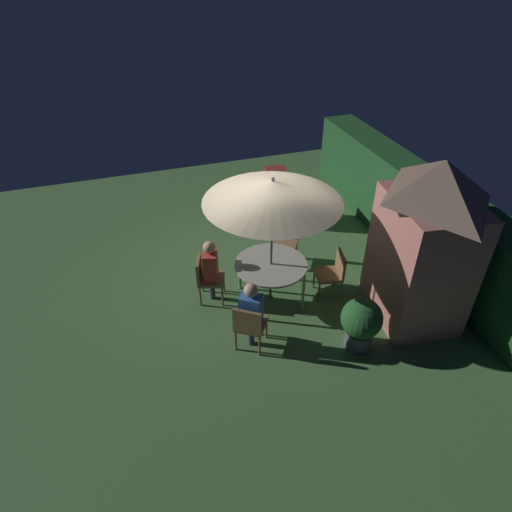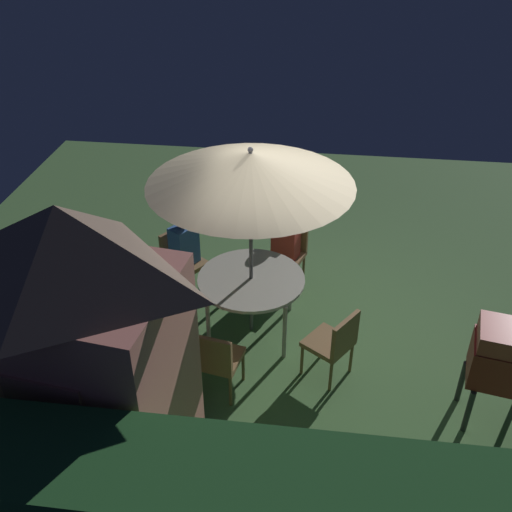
{
  "view_description": "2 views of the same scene",
  "coord_description": "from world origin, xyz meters",
  "px_view_note": "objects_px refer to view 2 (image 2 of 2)",
  "views": [
    {
      "loc": [
        6.61,
        -2.09,
        5.48
      ],
      "look_at": [
        0.75,
        -0.15,
        1.04
      ],
      "focal_mm": 31.24,
      "sensor_mm": 36.0,
      "label": 1
    },
    {
      "loc": [
        -0.05,
        5.79,
        4.88
      ],
      "look_at": [
        0.68,
        0.05,
        1.06
      ],
      "focal_mm": 41.25,
      "sensor_mm": 36.0,
      "label": 2
    }
  ],
  "objects_px": {
    "bbq_grill": "(508,358)",
    "chair_toward_hedge": "(216,358)",
    "chair_toward_house": "(335,341)",
    "person_in_red": "(286,236)",
    "chair_far_side": "(181,257)",
    "garden_shed": "(85,355)",
    "person_in_blue": "(184,243)",
    "patio_umbrella": "(251,169)",
    "chair_near_shed": "(288,250)",
    "potted_plant_by_shed": "(101,338)",
    "patio_table": "(251,282)"
  },
  "relations": [
    {
      "from": "patio_table",
      "to": "person_in_blue",
      "type": "xyz_separation_m",
      "value": [
        0.98,
        -0.68,
        0.05
      ]
    },
    {
      "from": "garden_shed",
      "to": "person_in_blue",
      "type": "xyz_separation_m",
      "value": [
        -0.12,
        -2.91,
        -0.69
      ]
    },
    {
      "from": "garden_shed",
      "to": "chair_toward_hedge",
      "type": "relative_size",
      "value": 3.23
    },
    {
      "from": "potted_plant_by_shed",
      "to": "chair_near_shed",
      "type": "bearing_deg",
      "value": -132.95
    },
    {
      "from": "bbq_grill",
      "to": "chair_far_side",
      "type": "height_order",
      "value": "bbq_grill"
    },
    {
      "from": "chair_toward_hedge",
      "to": "person_in_red",
      "type": "height_order",
      "value": "person_in_red"
    },
    {
      "from": "chair_toward_house",
      "to": "person_in_blue",
      "type": "distance_m",
      "value": 2.45
    },
    {
      "from": "chair_far_side",
      "to": "bbq_grill",
      "type": "bearing_deg",
      "value": 153.95
    },
    {
      "from": "bbq_grill",
      "to": "chair_toward_house",
      "type": "relative_size",
      "value": 1.33
    },
    {
      "from": "chair_near_shed",
      "to": "chair_far_side",
      "type": "xyz_separation_m",
      "value": [
        1.41,
        0.36,
        0.0
      ]
    },
    {
      "from": "garden_shed",
      "to": "person_in_red",
      "type": "relative_size",
      "value": 2.3
    },
    {
      "from": "chair_toward_house",
      "to": "person_in_blue",
      "type": "height_order",
      "value": "person_in_blue"
    },
    {
      "from": "bbq_grill",
      "to": "chair_toward_hedge",
      "type": "relative_size",
      "value": 1.33
    },
    {
      "from": "potted_plant_by_shed",
      "to": "person_in_blue",
      "type": "relative_size",
      "value": 0.74
    },
    {
      "from": "patio_umbrella",
      "to": "person_in_blue",
      "type": "bearing_deg",
      "value": -34.93
    },
    {
      "from": "garden_shed",
      "to": "chair_toward_hedge",
      "type": "distance_m",
      "value": 1.7
    },
    {
      "from": "patio_umbrella",
      "to": "person_in_red",
      "type": "height_order",
      "value": "patio_umbrella"
    },
    {
      "from": "patio_umbrella",
      "to": "chair_toward_hedge",
      "type": "relative_size",
      "value": 2.74
    },
    {
      "from": "potted_plant_by_shed",
      "to": "bbq_grill",
      "type": "bearing_deg",
      "value": 178.09
    },
    {
      "from": "garden_shed",
      "to": "patio_table",
      "type": "bearing_deg",
      "value": -116.41
    },
    {
      "from": "person_in_blue",
      "to": "chair_far_side",
      "type": "bearing_deg",
      "value": -34.93
    },
    {
      "from": "chair_toward_hedge",
      "to": "person_in_blue",
      "type": "height_order",
      "value": "person_in_blue"
    },
    {
      "from": "person_in_red",
      "to": "patio_table",
      "type": "bearing_deg",
      "value": 71.77
    },
    {
      "from": "patio_umbrella",
      "to": "chair_far_side",
      "type": "relative_size",
      "value": 2.74
    },
    {
      "from": "patio_table",
      "to": "person_in_blue",
      "type": "relative_size",
      "value": 1.02
    },
    {
      "from": "patio_table",
      "to": "chair_toward_hedge",
      "type": "xyz_separation_m",
      "value": [
        0.23,
        1.13,
        -0.21
      ]
    },
    {
      "from": "bbq_grill",
      "to": "person_in_blue",
      "type": "relative_size",
      "value": 0.95
    },
    {
      "from": "potted_plant_by_shed",
      "to": "person_in_blue",
      "type": "height_order",
      "value": "person_in_blue"
    },
    {
      "from": "person_in_blue",
      "to": "patio_umbrella",
      "type": "bearing_deg",
      "value": 145.07
    },
    {
      "from": "patio_table",
      "to": "chair_far_side",
      "type": "bearing_deg",
      "value": -34.93
    },
    {
      "from": "patio_umbrella",
      "to": "chair_near_shed",
      "type": "xyz_separation_m",
      "value": [
        -0.36,
        -1.1,
        -1.7
      ]
    },
    {
      "from": "patio_umbrella",
      "to": "chair_near_shed",
      "type": "bearing_deg",
      "value": -108.23
    },
    {
      "from": "garden_shed",
      "to": "chair_toward_house",
      "type": "bearing_deg",
      "value": -144.46
    },
    {
      "from": "garden_shed",
      "to": "chair_toward_house",
      "type": "distance_m",
      "value": 2.78
    },
    {
      "from": "patio_umbrella",
      "to": "person_in_blue",
      "type": "xyz_separation_m",
      "value": [
        0.98,
        -0.68,
        -1.44
      ]
    },
    {
      "from": "chair_near_shed",
      "to": "chair_toward_hedge",
      "type": "distance_m",
      "value": 2.3
    },
    {
      "from": "chair_near_shed",
      "to": "person_in_blue",
      "type": "distance_m",
      "value": 1.43
    },
    {
      "from": "garden_shed",
      "to": "person_in_blue",
      "type": "height_order",
      "value": "garden_shed"
    },
    {
      "from": "bbq_grill",
      "to": "chair_far_side",
      "type": "distance_m",
      "value": 4.2
    },
    {
      "from": "bbq_grill",
      "to": "patio_table",
      "type": "bearing_deg",
      "value": -22.18
    },
    {
      "from": "chair_near_shed",
      "to": "chair_toward_house",
      "type": "relative_size",
      "value": 1.0
    },
    {
      "from": "person_in_red",
      "to": "chair_toward_hedge",
      "type": "bearing_deg",
      "value": 75.3
    },
    {
      "from": "chair_near_shed",
      "to": "person_in_red",
      "type": "relative_size",
      "value": 0.71
    },
    {
      "from": "patio_table",
      "to": "potted_plant_by_shed",
      "type": "height_order",
      "value": "potted_plant_by_shed"
    },
    {
      "from": "person_in_red",
      "to": "potted_plant_by_shed",
      "type": "bearing_deg",
      "value": 46.3
    },
    {
      "from": "chair_toward_house",
      "to": "person_in_red",
      "type": "bearing_deg",
      "value": -68.12
    },
    {
      "from": "person_in_red",
      "to": "patio_umbrella",
      "type": "bearing_deg",
      "value": 71.77
    },
    {
      "from": "bbq_grill",
      "to": "person_in_blue",
      "type": "height_order",
      "value": "person_in_blue"
    },
    {
      "from": "patio_table",
      "to": "chair_toward_house",
      "type": "xyz_separation_m",
      "value": [
        -1.02,
        0.7,
        -0.21
      ]
    },
    {
      "from": "patio_umbrella",
      "to": "person_in_blue",
      "type": "relative_size",
      "value": 1.96
    }
  ]
}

